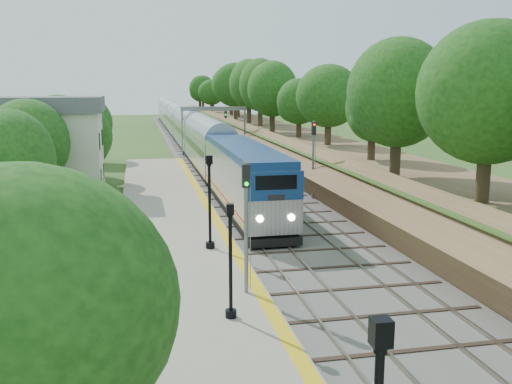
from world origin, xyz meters
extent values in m
plane|color=#2D4C19|center=(0.00, 0.00, 0.00)|extent=(320.00, 320.00, 0.00)
cube|color=#4C4944|center=(2.00, 60.00, 0.06)|extent=(9.50, 170.00, 0.12)
cube|color=gray|center=(-0.72, 60.00, 0.20)|extent=(0.08, 170.00, 0.16)
cube|color=gray|center=(0.72, 60.00, 0.20)|extent=(0.08, 170.00, 0.16)
cube|color=gray|center=(3.28, 60.00, 0.20)|extent=(0.08, 170.00, 0.16)
cube|color=gray|center=(4.72, 60.00, 0.20)|extent=(0.08, 170.00, 0.16)
cube|color=gray|center=(-5.20, 16.00, 0.19)|extent=(6.40, 68.00, 0.38)
cube|color=gold|center=(-2.35, 16.00, 0.39)|extent=(0.55, 68.00, 0.01)
cube|color=brown|center=(11.50, 60.00, 1.50)|extent=(9.00, 170.00, 3.00)
cube|color=brown|center=(7.60, 60.00, 1.30)|extent=(4.47, 170.00, 4.54)
cylinder|color=#332316|center=(10.00, 10.00, 4.31)|extent=(0.60, 0.60, 2.62)
sphere|color=#163C10|center=(10.00, 10.00, 7.88)|extent=(5.70, 5.70, 5.70)
cylinder|color=#332316|center=(10.00, 60.00, 4.31)|extent=(0.60, 0.60, 2.62)
sphere|color=#163C10|center=(10.00, 60.00, 7.88)|extent=(5.70, 5.70, 5.70)
cylinder|color=#332316|center=(10.00, 110.00, 4.31)|extent=(0.60, 0.60, 2.62)
sphere|color=#163C10|center=(10.00, 110.00, 7.88)|extent=(5.70, 5.70, 5.70)
cube|color=beige|center=(-14.00, 30.00, 3.40)|extent=(8.00, 6.00, 6.80)
cube|color=#57595F|center=(-14.00, 30.00, 7.40)|extent=(8.60, 6.60, 1.20)
cube|color=black|center=(-9.99, 28.20, 1.80)|extent=(0.05, 1.10, 1.30)
cube|color=black|center=(-9.99, 31.80, 1.80)|extent=(0.05, 1.10, 1.30)
cube|color=black|center=(-9.99, 28.20, 4.60)|extent=(0.05, 1.10, 1.30)
cube|color=black|center=(-9.99, 31.80, 4.60)|extent=(0.05, 1.10, 1.30)
cylinder|color=slate|center=(-1.50, 55.00, 3.10)|extent=(0.24, 0.24, 6.20)
cylinder|color=slate|center=(6.50, 55.00, 3.10)|extent=(0.24, 0.24, 6.20)
cube|color=slate|center=(2.50, 55.00, 5.95)|extent=(8.40, 0.25, 0.50)
cube|color=black|center=(0.00, 54.85, 5.20)|extent=(0.30, 0.20, 0.90)
cube|color=black|center=(4.00, 54.85, 5.20)|extent=(0.30, 0.20, 0.90)
sphere|color=#163C10|center=(-9.50, -6.00, 4.55)|extent=(5.32, 5.32, 5.32)
cylinder|color=#332316|center=(-12.00, 26.00, 1.22)|extent=(0.60, 0.60, 2.45)
sphere|color=#163C10|center=(-12.00, 26.00, 4.55)|extent=(5.32, 5.32, 5.32)
cylinder|color=#332316|center=(-12.00, 42.00, 1.22)|extent=(0.60, 0.60, 2.45)
sphere|color=#163C10|center=(-12.00, 42.00, 4.55)|extent=(5.32, 5.32, 5.32)
cube|color=black|center=(0.00, 20.83, 0.59)|extent=(2.83, 17.72, 0.62)
cube|color=#B7BAC1|center=(0.00, 20.83, 2.64)|extent=(3.08, 18.46, 3.49)
cube|color=navy|center=(0.00, 20.83, 4.61)|extent=(2.95, 17.72, 0.45)
cube|color=navy|center=(0.00, 11.58, 3.61)|extent=(3.05, 0.10, 1.54)
cube|color=black|center=(0.00, 11.54, 3.82)|extent=(2.26, 0.06, 0.77)
cube|color=#AF101E|center=(0.00, 20.83, 1.46)|extent=(3.10, 18.09, 0.10)
cube|color=#B7BAC1|center=(0.00, 40.92, 2.28)|extent=(3.08, 20.51, 4.00)
cube|color=#B7BAC1|center=(0.00, 62.02, 2.28)|extent=(3.08, 20.51, 4.00)
cube|color=#B7BAC1|center=(0.00, 83.13, 2.28)|extent=(3.08, 20.51, 4.00)
cube|color=#B7BAC1|center=(0.00, 104.24, 2.28)|extent=(3.08, 20.51, 4.00)
cube|color=#B7BAC1|center=(0.00, 125.35, 2.28)|extent=(3.08, 20.51, 4.00)
cube|color=black|center=(-3.52, -9.62, 5.12)|extent=(0.32, 0.32, 0.45)
cube|color=silver|center=(-3.52, -9.62, 5.12)|extent=(0.23, 0.23, 0.33)
cylinder|color=black|center=(-3.95, 2.43, 0.53)|extent=(0.43, 0.43, 0.29)
cylinder|color=black|center=(-3.95, 2.43, 2.42)|extent=(0.14, 0.14, 3.79)
cube|color=black|center=(-3.95, 2.43, 4.51)|extent=(0.29, 0.29, 0.39)
cube|color=silver|center=(-3.95, 2.43, 4.51)|extent=(0.21, 0.21, 0.29)
cylinder|color=black|center=(-3.54, 11.70, 0.55)|extent=(0.49, 0.49, 0.33)
cylinder|color=black|center=(-3.54, 11.70, 2.71)|extent=(0.16, 0.16, 4.34)
cube|color=black|center=(-3.54, 11.70, 5.11)|extent=(0.36, 0.36, 0.44)
cube|color=silver|center=(-3.54, 11.70, 5.11)|extent=(0.26, 0.26, 0.33)
cylinder|color=slate|center=(-2.90, 4.86, 3.12)|extent=(0.17, 0.17, 5.49)
cube|color=black|center=(-2.90, 4.86, 5.30)|extent=(0.32, 0.21, 0.95)
cylinder|color=#0CE526|center=(-2.90, 4.74, 5.30)|extent=(0.15, 0.06, 0.15)
cylinder|color=slate|center=(6.20, 24.73, 3.15)|extent=(0.18, 0.18, 6.06)
cube|color=black|center=(6.20, 24.73, 5.60)|extent=(0.33, 0.22, 0.98)
cylinder|color=#FF0C0C|center=(6.20, 24.60, 5.60)|extent=(0.16, 0.06, 0.16)
camera|label=1|loc=(-7.12, -17.34, 8.90)|focal=40.00mm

